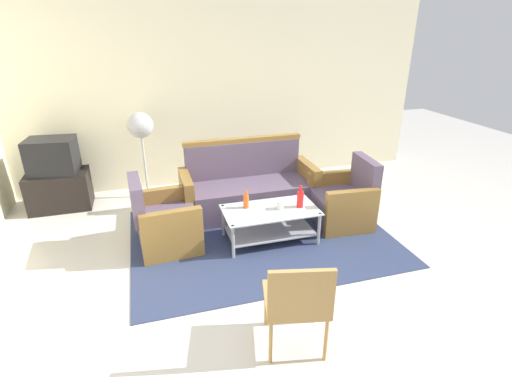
{
  "coord_description": "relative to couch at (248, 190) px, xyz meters",
  "views": [
    {
      "loc": [
        -1.29,
        -3.0,
        2.39
      ],
      "look_at": [
        -0.15,
        0.86,
        0.65
      ],
      "focal_mm": 27.32,
      "sensor_mm": 36.0,
      "label": 1
    }
  ],
  "objects": [
    {
      "name": "ground_plane",
      "position": [
        0.01,
        -1.71,
        -0.32
      ],
      "size": [
        14.0,
        14.0,
        0.0
      ],
      "primitive_type": "plane",
      "color": "beige"
    },
    {
      "name": "cup",
      "position": [
        0.14,
        -0.87,
        0.14
      ],
      "size": [
        0.08,
        0.08,
        0.1
      ],
      "primitive_type": "cylinder",
      "color": "silver",
      "rests_on": "coffee_table"
    },
    {
      "name": "bottle_red",
      "position": [
        0.39,
        -0.88,
        0.2
      ],
      "size": [
        0.08,
        0.08,
        0.27
      ],
      "color": "red",
      "rests_on": "coffee_table"
    },
    {
      "name": "armchair_left",
      "position": [
        -1.17,
        -0.62,
        -0.03
      ],
      "size": [
        0.74,
        0.8,
        0.85
      ],
      "rotation": [
        0.0,
        0.0,
        -1.5
      ],
      "color": "#5B4C60",
      "rests_on": "rug"
    },
    {
      "name": "bottle_orange",
      "position": [
        -0.23,
        -0.72,
        0.18
      ],
      "size": [
        0.07,
        0.07,
        0.22
      ],
      "color": "#D85919",
      "rests_on": "coffee_table"
    },
    {
      "name": "wicker_chair",
      "position": [
        -0.31,
        -2.53,
        0.18
      ],
      "size": [
        0.58,
        0.58,
        0.84
      ],
      "rotation": [
        0.0,
        0.0,
        -0.23
      ],
      "color": "#AD844C",
      "rests_on": "ground"
    },
    {
      "name": "wall_back",
      "position": [
        0.01,
        1.35,
        1.08
      ],
      "size": [
        6.52,
        0.12,
        2.8
      ],
      "color": "beige",
      "rests_on": "ground"
    },
    {
      "name": "rug",
      "position": [
        -0.05,
        -0.75,
        -0.31
      ],
      "size": [
        3.06,
        2.29,
        0.01
      ],
      "primitive_type": "cube",
      "color": "#2D3856",
      "rests_on": "ground"
    },
    {
      "name": "television",
      "position": [
        -2.5,
        0.85,
        0.44
      ],
      "size": [
        0.64,
        0.5,
        0.48
      ],
      "rotation": [
        0.0,
        0.0,
        3.04
      ],
      "color": "black",
      "rests_on": "tv_stand"
    },
    {
      "name": "coffee_table",
      "position": [
        0.03,
        -0.85,
        -0.04
      ],
      "size": [
        1.1,
        0.6,
        0.4
      ],
      "color": "silver",
      "rests_on": "rug"
    },
    {
      "name": "armchair_right",
      "position": [
        1.07,
        -0.68,
        -0.03
      ],
      "size": [
        0.75,
        0.81,
        0.85
      ],
      "rotation": [
        0.0,
        0.0,
        1.5
      ],
      "color": "#5B4C60",
      "rests_on": "rug"
    },
    {
      "name": "couch",
      "position": [
        0.0,
        0.0,
        0.0
      ],
      "size": [
        1.8,
        0.75,
        0.96
      ],
      "rotation": [
        0.0,
        0.0,
        3.15
      ],
      "color": "#5B4C60",
      "rests_on": "rug"
    },
    {
      "name": "tv_stand",
      "position": [
        -2.5,
        0.84,
        -0.06
      ],
      "size": [
        0.8,
        0.5,
        0.52
      ],
      "primitive_type": "cube",
      "color": "black",
      "rests_on": "ground"
    },
    {
      "name": "pedestal_fan",
      "position": [
        -1.32,
        0.89,
        0.7
      ],
      "size": [
        0.36,
        0.36,
        1.27
      ],
      "color": "#2D2D33",
      "rests_on": "ground"
    }
  ]
}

